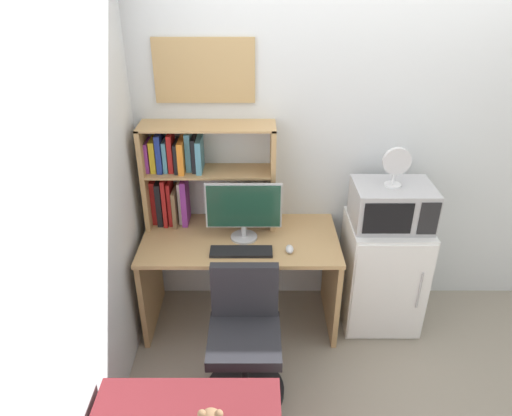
% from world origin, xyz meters
% --- Properties ---
extents(wall_back, '(6.40, 0.04, 2.60)m').
position_xyz_m(wall_back, '(0.40, 0.02, 1.30)').
color(wall_back, silver).
rests_on(wall_back, ground_plane).
extents(wall_left, '(0.04, 4.40, 2.60)m').
position_xyz_m(wall_left, '(-1.62, -1.60, 1.30)').
color(wall_left, silver).
rests_on(wall_left, ground_plane).
extents(desk, '(1.35, 0.68, 0.72)m').
position_xyz_m(desk, '(-0.88, -0.34, 0.51)').
color(desk, tan).
rests_on(desk, ground_plane).
extents(hutch_bookshelf, '(0.90, 0.26, 0.74)m').
position_xyz_m(hutch_bookshelf, '(-1.24, -0.12, 1.11)').
color(hutch_bookshelf, tan).
rests_on(hutch_bookshelf, desk).
extents(monitor, '(0.51, 0.18, 0.41)m').
position_xyz_m(monitor, '(-0.85, -0.34, 0.95)').
color(monitor, '#B7B7BC').
rests_on(monitor, desk).
extents(keyboard, '(0.41, 0.13, 0.02)m').
position_xyz_m(keyboard, '(-0.86, -0.53, 0.73)').
color(keyboard, black).
rests_on(keyboard, desk).
extents(computer_mouse, '(0.05, 0.09, 0.04)m').
position_xyz_m(computer_mouse, '(-0.55, -0.51, 0.74)').
color(computer_mouse, silver).
rests_on(computer_mouse, desk).
extents(mini_fridge, '(0.54, 0.52, 0.82)m').
position_xyz_m(mini_fridge, '(0.14, -0.31, 0.41)').
color(mini_fridge, white).
rests_on(mini_fridge, ground_plane).
extents(microwave, '(0.52, 0.38, 0.28)m').
position_xyz_m(microwave, '(0.14, -0.31, 0.96)').
color(microwave, '#ADADB2').
rests_on(microwave, mini_fridge).
extents(desk_fan, '(0.18, 0.11, 0.27)m').
position_xyz_m(desk_fan, '(0.13, -0.31, 1.26)').
color(desk_fan, silver).
rests_on(desk_fan, microwave).
extents(desk_chair, '(0.49, 0.49, 0.84)m').
position_xyz_m(desk_chair, '(-0.84, -0.97, 0.37)').
color(desk_chair, black).
rests_on(desk_chair, ground_plane).
extents(wall_corkboard, '(0.65, 0.02, 0.41)m').
position_xyz_m(wall_corkboard, '(-1.10, -0.01, 1.78)').
color(wall_corkboard, tan).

